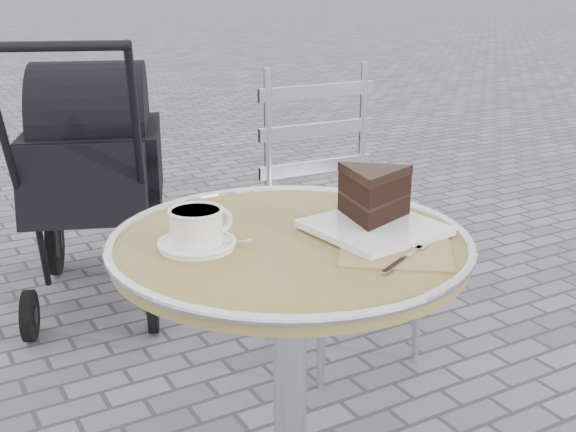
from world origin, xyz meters
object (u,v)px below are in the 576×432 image
cafe_table (290,314)px  cake_plate_set (374,202)px  baby_stroller (94,180)px  cappuccino_set (197,230)px  bistro_chair (328,178)px

cafe_table → cake_plate_set: cake_plate_set is taller
cake_plate_set → baby_stroller: bearing=89.7°
cafe_table → cappuccino_set: cappuccino_set is taller
bistro_chair → baby_stroller: size_ratio=0.86×
cappuccino_set → baby_stroller: baby_stroller is taller
cappuccino_set → cake_plate_set: 0.36m
cafe_table → baby_stroller: 1.55m
cafe_table → baby_stroller: baby_stroller is taller
cappuccino_set → baby_stroller: size_ratio=0.15×
cappuccino_set → baby_stroller: (0.19, 1.49, -0.29)m
cafe_table → bistro_chair: bearing=52.6°
cafe_table → baby_stroller: bearing=89.5°
cappuccino_set → cake_plate_set: bearing=-19.3°
cappuccino_set → cake_plate_set: (0.35, -0.08, 0.02)m
cafe_table → cappuccino_set: size_ratio=4.51×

